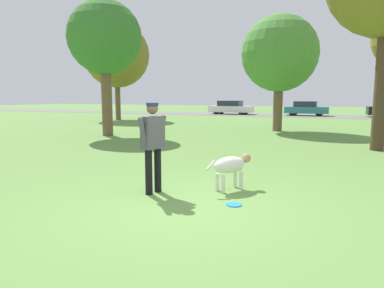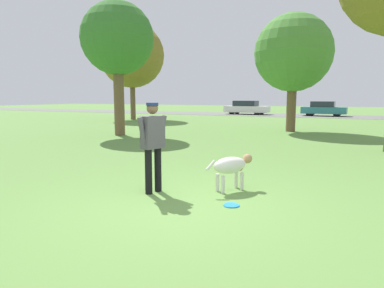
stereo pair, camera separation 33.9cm
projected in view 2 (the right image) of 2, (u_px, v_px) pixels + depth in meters
name	position (u px, v px, depth m)	size (l,w,h in m)	color
ground_plane	(184.00, 208.00, 5.48)	(120.00, 120.00, 0.00)	#608C42
far_road_strip	(325.00, 116.00, 30.73)	(120.00, 6.00, 0.01)	slate
person	(153.00, 140.00, 6.22)	(0.33, 0.68, 1.66)	black
dog	(232.00, 166.00, 6.44)	(0.68, 0.96, 0.67)	silver
frisbee	(231.00, 205.00, 5.58)	(0.26, 0.26, 0.02)	#268CE5
tree_mid_center	(293.00, 53.00, 16.92)	(3.83, 3.83, 5.83)	brown
tree_far_left	(132.00, 55.00, 25.87)	(4.89, 4.89, 7.31)	brown
tree_near_left	(117.00, 39.00, 15.20)	(3.24, 3.24, 5.96)	brown
parked_car_white	(247.00, 108.00, 34.00)	(4.36, 1.92, 1.35)	white
parked_car_teal	(324.00, 109.00, 30.97)	(3.90, 1.80, 1.33)	teal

